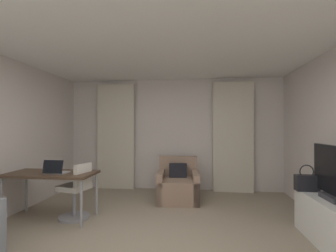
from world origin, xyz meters
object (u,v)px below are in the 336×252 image
tv_console (335,224)px  handbag_primary (307,182)px  desk_chair (76,194)px  tv_flatscreen (334,175)px  laptop (56,171)px  armchair (178,186)px  desk (51,176)px

tv_console → handbag_primary: 0.62m
desk_chair → tv_flatscreen: size_ratio=0.97×
desk_chair → laptop: laptop is taller
armchair → handbag_primary: (1.92, -1.24, 0.40)m
tv_console → armchair: bearing=140.3°
handbag_primary → desk_chair: bearing=179.1°
desk_chair → tv_console: 3.63m
tv_flatscreen → handbag_primary: tv_flatscreen is taller
desk → tv_flatscreen: 4.00m
armchair → desk: size_ratio=0.67×
handbag_primary → desk: bearing=-179.9°
handbag_primary → tv_console: bearing=-74.2°
laptop → tv_console: size_ratio=0.27×
armchair → desk_chair: size_ratio=1.05×
laptop → handbag_primary: size_ratio=0.88×
tv_console → tv_flatscreen: size_ratio=1.34×
desk → tv_console: desk is taller
desk_chair → handbag_primary: size_ratio=2.39×
desk → tv_console: (3.98, -0.45, -0.39)m
tv_console → handbag_primary: size_ratio=3.31×
desk_chair → tv_flatscreen: 3.65m
desk_chair → tv_flatscreen: tv_flatscreen is taller
desk → laptop: bearing=-31.7°
laptop → tv_flatscreen: 3.88m
tv_flatscreen → armchair: bearing=140.7°
desk → laptop: (0.12, -0.07, 0.11)m
armchair → tv_console: armchair is taller
armchair → desk: 2.33m
desk → handbag_primary: size_ratio=3.73×
armchair → tv_flatscreen: tv_flatscreen is taller
armchair → laptop: (-1.81, -1.32, 0.50)m
armchair → tv_flatscreen: (2.05, -1.67, 0.59)m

